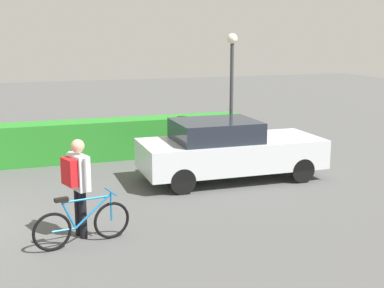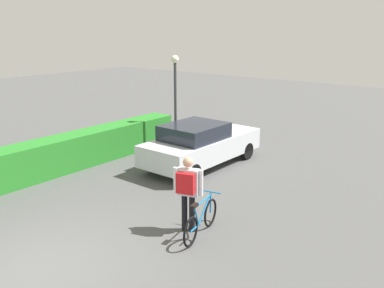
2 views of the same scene
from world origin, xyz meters
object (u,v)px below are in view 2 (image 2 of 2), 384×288
bicycle (201,220)px  street_lamp (175,88)px  parked_car_near (201,144)px  person_rider (188,187)px

bicycle → street_lamp: (4.68, 4.74, 1.95)m
parked_car_near → person_rider: (-3.87, -2.60, 0.31)m
parked_car_near → bicycle: bearing=-142.5°
parked_car_near → bicycle: 4.87m
person_rider → street_lamp: bearing=43.0°
bicycle → street_lamp: bearing=45.4°
bicycle → person_rider: 0.78m
bicycle → street_lamp: street_lamp is taller
parked_car_near → bicycle: size_ratio=2.64×
street_lamp → person_rider: bearing=-137.0°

